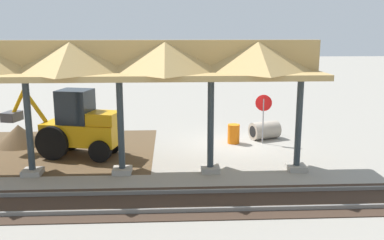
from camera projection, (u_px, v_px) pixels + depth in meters
name	position (u px, v px, depth m)	size (l,w,h in m)	color
ground_plane	(235.00, 144.00, 19.97)	(120.00, 120.00, 0.00)	gray
dirt_work_zone	(50.00, 150.00, 18.98)	(9.26, 7.00, 0.01)	brown
platform_canopy	(71.00, 61.00, 15.02)	(17.70, 3.20, 4.90)	#9E998E
rail_tracks	(268.00, 200.00, 13.38)	(60.00, 2.58, 0.15)	slate
stop_sign	(263.00, 109.00, 19.74)	(0.74, 0.24, 2.31)	gray
backhoe	(78.00, 126.00, 17.91)	(5.19, 2.40, 2.82)	orange
dirt_mound	(20.00, 145.00, 19.81)	(4.23, 4.23, 1.92)	brown
concrete_pipe	(265.00, 130.00, 20.81)	(1.58, 1.28, 0.85)	#9E9384
traffic_barrel	(234.00, 134.00, 20.02)	(0.56, 0.56, 0.90)	orange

